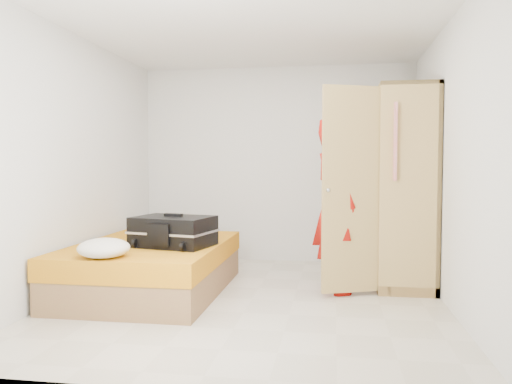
% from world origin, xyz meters
% --- Properties ---
extents(room, '(4.00, 4.02, 2.60)m').
position_xyz_m(room, '(0.00, 0.00, 1.30)').
color(room, beige).
rests_on(room, ground).
extents(bed, '(1.42, 2.02, 0.50)m').
position_xyz_m(bed, '(-1.05, 0.13, 0.25)').
color(bed, brown).
rests_on(bed, ground).
extents(wardrobe, '(1.13, 1.40, 2.10)m').
position_xyz_m(wardrobe, '(1.45, 0.85, 1.00)').
color(wardrobe, tan).
rests_on(wardrobe, ground).
extents(person, '(0.66, 0.77, 1.78)m').
position_xyz_m(person, '(0.79, 0.45, 0.89)').
color(person, red).
rests_on(person, ground).
extents(suitcase, '(0.84, 0.69, 0.32)m').
position_xyz_m(suitcase, '(-0.77, -0.02, 0.64)').
color(suitcase, black).
rests_on(suitcase, bed).
extents(round_cushion, '(0.44, 0.44, 0.17)m').
position_xyz_m(round_cushion, '(-1.16, -0.71, 0.58)').
color(round_cushion, white).
rests_on(round_cushion, bed).
extents(pillow, '(0.53, 0.30, 0.09)m').
position_xyz_m(pillow, '(-1.25, 0.98, 0.55)').
color(pillow, white).
rests_on(pillow, bed).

